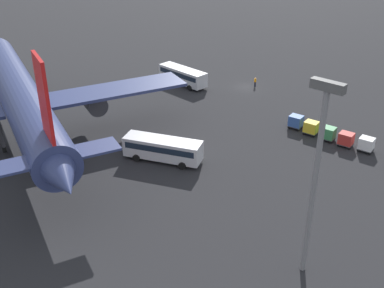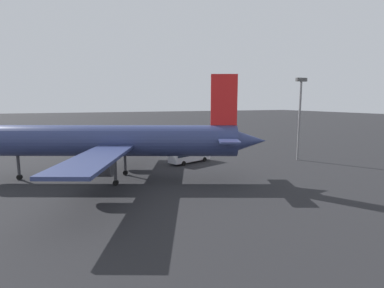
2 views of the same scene
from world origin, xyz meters
TOP-DOWN VIEW (x-y plane):
  - ground_plane at (0.00, 0.00)m, footprint 600.00×600.00m
  - airplane at (11.33, 38.42)m, footprint 51.83×45.16m
  - shuttle_bus_near at (9.86, 6.44)m, footprint 10.32×3.72m
  - shuttle_bus_far at (-6.97, 29.69)m, footprint 10.75×6.48m
  - worker_person at (-1.01, -1.33)m, footprint 0.38×0.38m
  - cargo_cart_white at (-26.67, 9.91)m, footprint 2.11×1.82m
  - cargo_cart_red at (-23.91, 10.30)m, footprint 2.11×1.82m
  - cargo_cart_green at (-21.14, 10.20)m, footprint 2.11×1.82m
  - cargo_cart_yellow at (-18.38, 10.06)m, footprint 2.11×1.82m
  - cargo_cart_blue at (-15.61, 9.66)m, footprint 2.11×1.82m
  - light_pole at (-31.53, 36.46)m, footprint 2.80×0.70m

SIDE VIEW (x-z plane):
  - ground_plane at x=0.00m, z-range 0.00..0.00m
  - worker_person at x=-1.01m, z-range 0.00..1.74m
  - cargo_cart_white at x=-26.67m, z-range 0.16..2.22m
  - cargo_cart_red at x=-23.91m, z-range 0.16..2.22m
  - cargo_cart_green at x=-21.14m, z-range 0.16..2.22m
  - cargo_cart_yellow at x=-18.38m, z-range 0.16..2.22m
  - cargo_cart_blue at x=-15.61m, z-range 0.16..2.22m
  - shuttle_bus_near at x=9.86m, z-range 0.31..3.35m
  - shuttle_bus_far at x=-6.97m, z-range 0.31..3.39m
  - airplane at x=11.33m, z-range -2.25..15.93m
  - light_pole at x=-31.53m, z-range 2.03..20.97m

